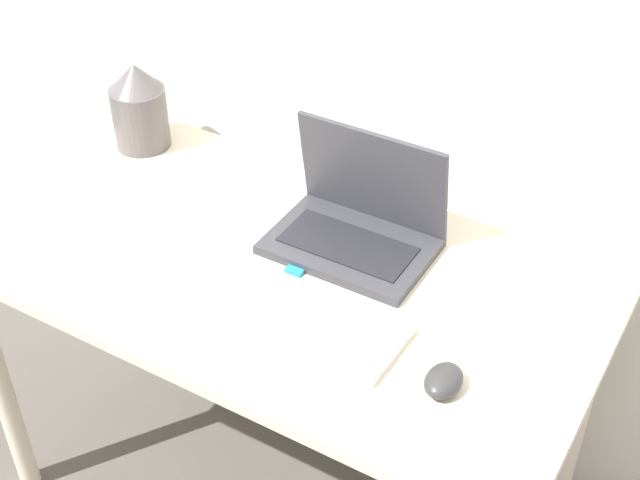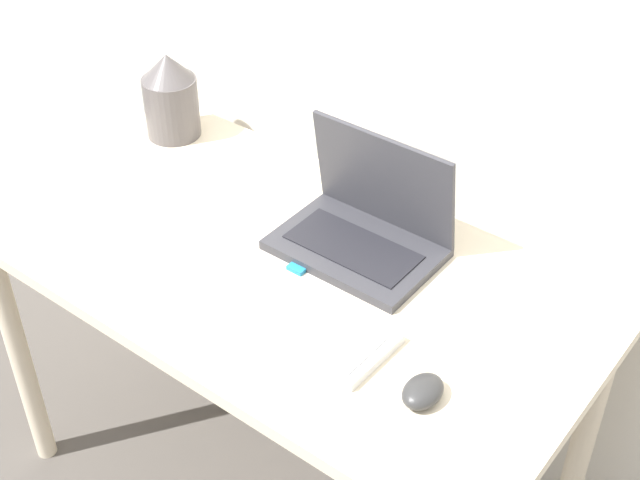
% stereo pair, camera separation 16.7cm
% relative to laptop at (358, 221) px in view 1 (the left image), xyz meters
% --- Properties ---
extents(desk, '(1.29, 0.68, 0.76)m').
position_rel_laptop_xyz_m(desk, '(-0.10, -0.14, -0.15)').
color(desk, beige).
rests_on(desk, ground_plane).
extents(laptop, '(0.32, 0.23, 0.24)m').
position_rel_laptop_xyz_m(laptop, '(0.00, 0.00, 0.00)').
color(laptop, '#333338').
rests_on(laptop, desk).
extents(keyboard, '(0.46, 0.17, 0.02)m').
position_rel_laptop_xyz_m(keyboard, '(-0.01, -0.26, -0.04)').
color(keyboard, silver).
rests_on(keyboard, desk).
extents(mouse, '(0.06, 0.09, 0.04)m').
position_rel_laptop_xyz_m(mouse, '(0.32, -0.28, -0.03)').
color(mouse, '#2D2D2D').
rests_on(mouse, desk).
extents(vase, '(0.13, 0.13, 0.21)m').
position_rel_laptop_xyz_m(vase, '(-0.62, 0.07, 0.05)').
color(vase, '#514C4C').
rests_on(vase, desk).
extents(mp3_player, '(0.04, 0.06, 0.01)m').
position_rel_laptop_xyz_m(mp3_player, '(-0.06, -0.13, -0.05)').
color(mp3_player, '#1E7FB7').
rests_on(mp3_player, desk).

